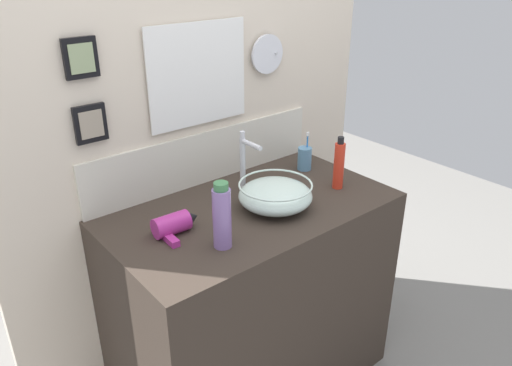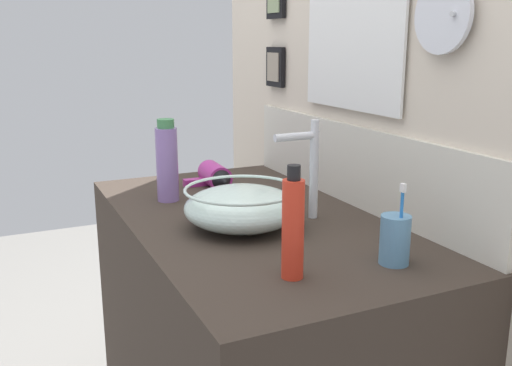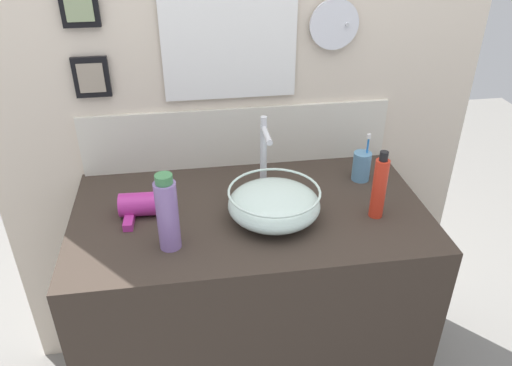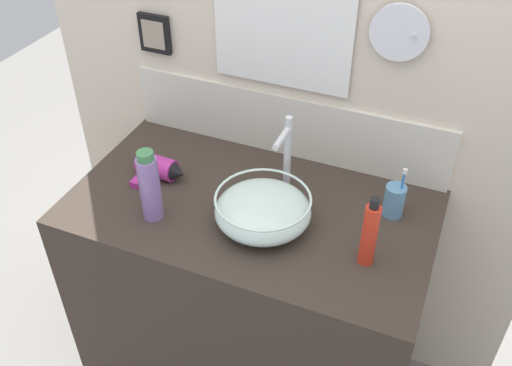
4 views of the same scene
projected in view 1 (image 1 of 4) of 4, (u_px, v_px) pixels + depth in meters
name	position (u px, v px, depth m)	size (l,w,h in m)	color
vanity_counter	(252.00, 299.00, 2.19)	(1.16, 0.65, 0.92)	#382D26
back_panel	(200.00, 127.00, 2.14)	(1.81, 0.10, 2.33)	beige
glass_bowl_sink	(275.00, 195.00, 1.97)	(0.29, 0.29, 0.11)	silver
faucet	(245.00, 158.00, 2.06)	(0.02, 0.13, 0.26)	silver
hair_drier	(175.00, 224.00, 1.80)	(0.18, 0.14, 0.08)	#B22D8C
toothbrush_cup	(305.00, 158.00, 2.31)	(0.06, 0.06, 0.18)	#598CB2
spray_bottle	(222.00, 216.00, 1.69)	(0.06, 0.06, 0.24)	#8C6BB2
shampoo_bottle	(339.00, 165.00, 2.11)	(0.04, 0.04, 0.23)	red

